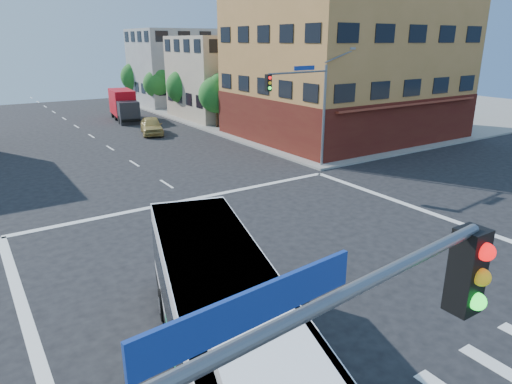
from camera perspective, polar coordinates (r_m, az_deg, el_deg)
ground at (r=18.45m, az=4.84°, el=-9.15°), size 120.00×120.00×0.00m
sidewalk_ne at (r=66.33m, az=10.27°, el=10.82°), size 50.00×50.00×0.15m
corner_building_ne at (r=43.55m, az=11.11°, el=14.63°), size 18.10×15.44×14.00m
building_east_near at (r=54.25m, az=-3.15°, el=14.15°), size 12.06×10.06×9.00m
building_east_far at (r=66.67m, az=-9.46°, el=15.16°), size 12.06×10.06×10.00m
signal_mast_ne at (r=30.54m, az=6.35°, el=11.66°), size 7.91×1.13×8.07m
street_tree_a at (r=46.59m, az=-4.81°, el=12.28°), size 3.60×3.60×5.53m
street_tree_b at (r=53.71m, az=-9.03°, el=13.11°), size 3.80×3.80×5.79m
street_tree_c at (r=61.08m, az=-12.23°, el=13.27°), size 3.40×3.40×5.29m
street_tree_d at (r=68.54m, az=-14.79°, el=13.95°), size 4.00×4.00×6.03m
transit_bus at (r=11.51m, az=-3.47°, el=-17.66°), size 5.90×12.30×3.57m
box_truck at (r=53.78m, az=-16.18°, el=10.30°), size 3.07×7.49×3.27m
parked_car at (r=45.00m, az=-12.93°, el=8.08°), size 3.10×5.05×1.60m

